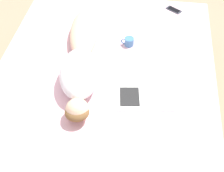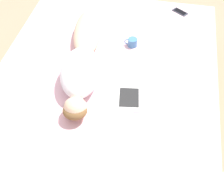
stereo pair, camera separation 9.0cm
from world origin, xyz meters
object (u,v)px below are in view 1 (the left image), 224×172
person (81,61)px  coffee_mug (129,42)px  cell_phone (174,10)px  open_magazine (144,97)px

person → coffee_mug: bearing=-142.3°
person → coffee_mug: (-0.36, -0.37, -0.06)m
cell_phone → coffee_mug: bearing=1.5°
person → open_magazine: person is taller
person → cell_phone: (-0.76, -0.99, -0.10)m
coffee_mug → person: bearing=46.3°
coffee_mug → cell_phone: (-0.40, -0.61, -0.03)m
coffee_mug → cell_phone: size_ratio=0.70×
open_magazine → coffee_mug: 0.64m
person → cell_phone: bearing=-136.2°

